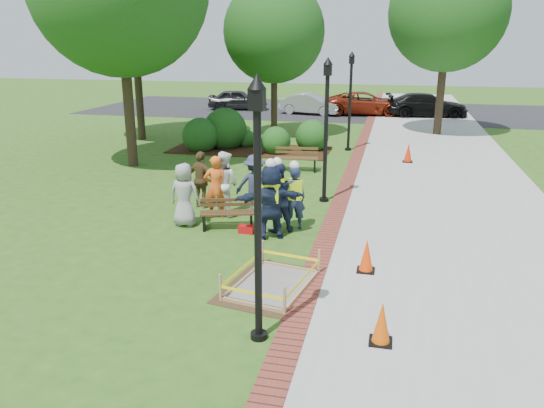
% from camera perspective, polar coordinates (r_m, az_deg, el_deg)
% --- Properties ---
extents(ground, '(100.00, 100.00, 0.00)m').
position_cam_1_polar(ground, '(11.91, -3.67, -6.11)').
color(ground, '#285116').
rests_on(ground, ground).
extents(sidewalk, '(6.00, 60.00, 0.02)m').
position_cam_1_polar(sidewalk, '(21.07, 17.63, 3.52)').
color(sidewalk, '#9E9E99').
rests_on(sidewalk, ground).
extents(brick_edging, '(0.50, 60.00, 0.03)m').
position_cam_1_polar(brick_edging, '(21.04, 8.78, 4.14)').
color(brick_edging, maroon).
rests_on(brick_edging, ground).
extents(mulch_bed, '(7.00, 3.00, 0.05)m').
position_cam_1_polar(mulch_bed, '(23.77, -2.36, 5.84)').
color(mulch_bed, '#381E0F').
rests_on(mulch_bed, ground).
extents(parking_lot, '(36.00, 12.00, 0.01)m').
position_cam_1_polar(parking_lot, '(37.89, 8.22, 9.93)').
color(parking_lot, black).
rests_on(parking_lot, ground).
extents(wet_concrete_pad, '(2.09, 2.57, 0.55)m').
position_cam_1_polar(wet_concrete_pad, '(10.61, 0.05, -7.73)').
color(wet_concrete_pad, '#47331E').
rests_on(wet_concrete_pad, ground).
extents(bench_near, '(1.48, 0.85, 0.76)m').
position_cam_1_polar(bench_near, '(13.84, -4.79, -1.68)').
color(bench_near, '#4D301A').
rests_on(bench_near, ground).
extents(bench_far, '(1.66, 0.73, 0.87)m').
position_cam_1_polar(bench_far, '(19.93, 2.62, 4.36)').
color(bench_far, brown).
rests_on(bench_far, ground).
extents(cone_front, '(0.37, 0.37, 0.74)m').
position_cam_1_polar(cone_front, '(8.89, 11.71, -12.52)').
color(cone_front, black).
rests_on(cone_front, ground).
extents(cone_back, '(0.37, 0.37, 0.74)m').
position_cam_1_polar(cone_back, '(11.38, 10.13, -5.56)').
color(cone_back, black).
rests_on(cone_back, ground).
extents(cone_far, '(0.40, 0.40, 0.78)m').
position_cam_1_polar(cone_far, '(21.97, 14.44, 5.31)').
color(cone_far, black).
rests_on(cone_far, ground).
extents(toolbox, '(0.41, 0.25, 0.20)m').
position_cam_1_polar(toolbox, '(13.52, -2.75, -2.73)').
color(toolbox, red).
rests_on(toolbox, ground).
extents(lamp_near, '(0.28, 0.28, 4.26)m').
position_cam_1_polar(lamp_near, '(8.03, -1.55, 1.07)').
color(lamp_near, black).
rests_on(lamp_near, ground).
extents(lamp_mid, '(0.28, 0.28, 4.26)m').
position_cam_1_polar(lamp_mid, '(15.74, 5.86, 8.99)').
color(lamp_mid, black).
rests_on(lamp_mid, ground).
extents(lamp_far, '(0.28, 0.28, 4.26)m').
position_cam_1_polar(lamp_far, '(23.65, 8.42, 11.64)').
color(lamp_far, black).
rests_on(lamp_far, ground).
extents(tree_back, '(4.95, 4.95, 7.58)m').
position_cam_1_polar(tree_back, '(27.03, 0.23, 18.05)').
color(tree_back, '#3D2D1E').
rests_on(tree_back, ground).
extents(tree_right, '(5.75, 5.75, 8.89)m').
position_cam_1_polar(tree_right, '(28.81, 18.40, 18.98)').
color(tree_right, '#3D2D1E').
rests_on(tree_right, ground).
extents(shrub_a, '(1.59, 1.59, 1.59)m').
position_cam_1_polar(shrub_a, '(23.87, -7.66, 5.70)').
color(shrub_a, '#154A17').
rests_on(shrub_a, ground).
extents(shrub_b, '(1.96, 1.96, 1.96)m').
position_cam_1_polar(shrub_b, '(24.45, -5.03, 6.06)').
color(shrub_b, '#154A17').
rests_on(shrub_b, ground).
extents(shrub_c, '(1.27, 1.27, 1.27)m').
position_cam_1_polar(shrub_c, '(23.05, 0.42, 5.44)').
color(shrub_c, '#154A17').
rests_on(shrub_c, ground).
extents(shrub_d, '(1.47, 1.47, 1.47)m').
position_cam_1_polar(shrub_d, '(23.82, 4.29, 5.78)').
color(shrub_d, '#154A17').
rests_on(shrub_d, ground).
extents(shrub_e, '(0.86, 0.86, 0.86)m').
position_cam_1_polar(shrub_e, '(24.51, -2.73, 6.14)').
color(shrub_e, '#154A17').
rests_on(shrub_e, ground).
extents(casual_person_a, '(0.56, 0.38, 1.68)m').
position_cam_1_polar(casual_person_a, '(14.03, -9.41, 0.98)').
color(casual_person_a, '#979797').
rests_on(casual_person_a, ground).
extents(casual_person_b, '(0.65, 0.55, 1.74)m').
position_cam_1_polar(casual_person_b, '(14.55, -6.08, 1.82)').
color(casual_person_b, orange).
rests_on(casual_person_b, ground).
extents(casual_person_c, '(0.68, 0.57, 1.80)m').
position_cam_1_polar(casual_person_c, '(14.80, -5.16, 2.23)').
color(casual_person_c, white).
rests_on(casual_person_c, ground).
extents(casual_person_d, '(0.61, 0.50, 1.66)m').
position_cam_1_polar(casual_person_d, '(15.51, -7.59, 2.59)').
color(casual_person_d, brown).
rests_on(casual_person_d, ground).
extents(casual_person_e, '(0.55, 0.36, 1.70)m').
position_cam_1_polar(casual_person_e, '(14.76, -1.86, 2.05)').
color(casual_person_e, '#2C304E').
rests_on(casual_person_e, ground).
extents(hivis_worker_a, '(0.70, 0.61, 2.01)m').
position_cam_1_polar(hivis_worker_a, '(12.92, -0.14, 0.49)').
color(hivis_worker_a, '#152039').
rests_on(hivis_worker_a, ground).
extents(hivis_worker_b, '(0.62, 0.51, 1.81)m').
position_cam_1_polar(hivis_worker_b, '(13.58, 2.37, 0.92)').
color(hivis_worker_b, '#1C1E4A').
rests_on(hivis_worker_b, ground).
extents(hivis_worker_c, '(0.67, 0.55, 1.93)m').
position_cam_1_polar(hivis_worker_c, '(13.41, 0.53, 0.96)').
color(hivis_worker_c, '#171B3D').
rests_on(hivis_worker_c, ground).
extents(parked_car_a, '(2.63, 4.91, 1.53)m').
position_cam_1_polar(parked_car_a, '(38.05, -3.65, 10.09)').
color(parked_car_a, '#252528').
rests_on(parked_car_a, ground).
extents(parked_car_b, '(2.87, 4.83, 1.47)m').
position_cam_1_polar(parked_car_b, '(35.62, 4.16, 9.60)').
color(parked_car_b, '#A5A4A9').
rests_on(parked_car_b, ground).
extents(parked_car_c, '(2.78, 5.18, 1.61)m').
position_cam_1_polar(parked_car_c, '(35.87, 9.93, 9.44)').
color(parked_car_c, maroon).
rests_on(parked_car_c, ground).
extents(parked_car_d, '(2.73, 5.14, 1.60)m').
position_cam_1_polar(parked_car_d, '(35.87, 16.19, 9.02)').
color(parked_car_d, black).
rests_on(parked_car_d, ground).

